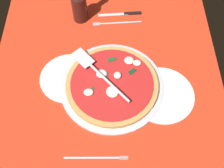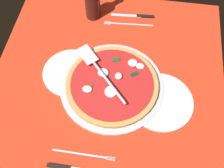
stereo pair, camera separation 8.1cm
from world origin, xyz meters
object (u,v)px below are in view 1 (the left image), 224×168
at_px(dinner_plate_right, 68,78).
at_px(pizza, 112,84).
at_px(dinner_plate_left, 162,95).
at_px(pizza_server, 98,72).
at_px(place_setting_far, 91,167).
at_px(place_setting_near, 120,19).
at_px(beer_bottle, 79,4).

xyz_separation_m(dinner_plate_right, pizza, (-0.17, 0.04, 0.02)).
relative_size(dinner_plate_left, pizza, 0.69).
height_order(pizza, pizza_server, pizza_server).
distance_m(pizza_server, place_setting_far, 0.34).
distance_m(place_setting_near, place_setting_far, 0.67).
distance_m(pizza_server, beer_bottle, 0.33).
relative_size(pizza, pizza_server, 1.41).
xyz_separation_m(pizza_server, beer_bottle, (0.09, -0.32, 0.04)).
bearing_deg(dinner_plate_right, dinner_plate_left, 167.81).
relative_size(dinner_plate_right, pizza, 0.63).
relative_size(dinner_plate_left, beer_bottle, 1.03).
relative_size(dinner_plate_right, pizza_server, 0.89).
relative_size(place_setting_near, beer_bottle, 0.95).
bearing_deg(dinner_plate_left, place_setting_far, 45.44).
bearing_deg(pizza_server, place_setting_near, -58.25).
height_order(place_setting_near, beer_bottle, beer_bottle).
bearing_deg(pizza, dinner_plate_left, 168.13).
distance_m(pizza_server, place_setting_near, 0.33).
xyz_separation_m(dinner_plate_right, place_setting_far, (-0.10, 0.34, -0.00)).
distance_m(dinner_plate_right, pizza_server, 0.13).
bearing_deg(pizza, dinner_plate_right, -12.54).
bearing_deg(beer_bottle, place_setting_far, 95.64).
bearing_deg(place_setting_far, dinner_plate_left, 45.75).
bearing_deg(pizza, beer_bottle, -68.78).
height_order(dinner_plate_right, place_setting_near, place_setting_near).
distance_m(place_setting_near, beer_bottle, 0.20).
xyz_separation_m(dinner_plate_right, pizza_server, (-0.12, 0.00, 0.04)).
height_order(dinner_plate_right, pizza_server, pizza_server).
height_order(dinner_plate_right, place_setting_far, place_setting_far).
height_order(pizza_server, place_setting_far, pizza_server).
relative_size(pizza_server, place_setting_far, 1.13).
relative_size(pizza_server, place_setting_near, 1.12).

